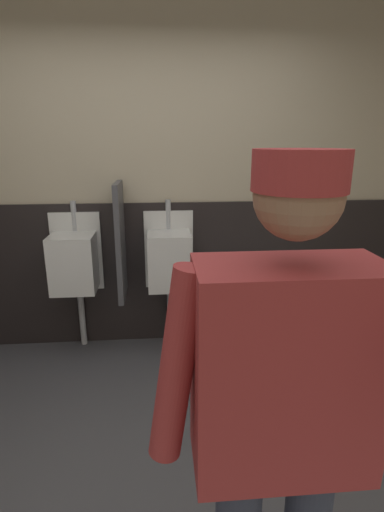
# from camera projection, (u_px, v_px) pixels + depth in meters

# --- Properties ---
(ground_plane) EXTENTS (4.88, 3.84, 0.04)m
(ground_plane) POSITION_uv_depth(u_px,v_px,m) (152.00, 497.00, 1.94)
(ground_plane) COLOR #4C4C51
(wall_back) EXTENTS (4.88, 0.12, 2.81)m
(wall_back) POSITION_uv_depth(u_px,v_px,m) (149.00, 177.00, 3.14)
(wall_back) COLOR beige
(wall_back) RESTS_ON ground_plane
(wainscot_band_back) EXTENTS (4.28, 0.03, 1.21)m
(wainscot_band_back) POSITION_uv_depth(u_px,v_px,m) (152.00, 274.00, 3.30)
(wainscot_band_back) COLOR black
(wainscot_band_back) RESTS_ON ground_plane
(urinal_left) EXTENTS (0.40, 0.34, 1.24)m
(urinal_left) POSITION_uv_depth(u_px,v_px,m) (75.00, 261.00, 3.06)
(urinal_left) COLOR white
(urinal_left) RESTS_ON ground_plane
(urinal_middle) EXTENTS (0.40, 0.34, 1.24)m
(urinal_middle) POSITION_uv_depth(u_px,v_px,m) (169.00, 259.00, 3.12)
(urinal_middle) COLOR white
(urinal_middle) RESTS_ON ground_plane
(privacy_divider_panel) EXTENTS (0.04, 0.40, 0.90)m
(privacy_divider_panel) POSITION_uv_depth(u_px,v_px,m) (121.00, 242.00, 2.97)
(privacy_divider_panel) COLOR #4C4C51
(person) EXTENTS (0.71, 0.60, 1.68)m
(person) POSITION_uv_depth(u_px,v_px,m) (283.00, 406.00, 1.07)
(person) COLOR #2D3342
(person) RESTS_ON ground_plane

